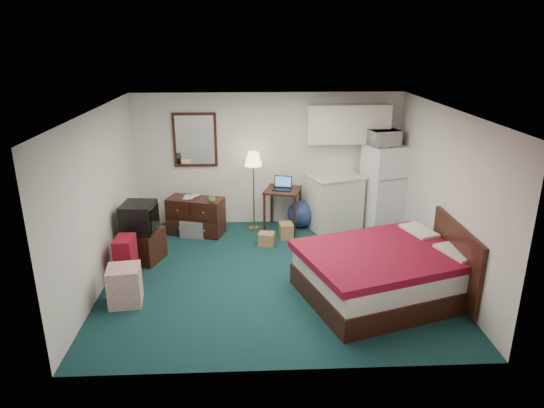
{
  "coord_description": "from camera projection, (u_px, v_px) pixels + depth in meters",
  "views": [
    {
      "loc": [
        -0.35,
        -6.65,
        3.45
      ],
      "look_at": [
        -0.03,
        0.15,
        1.09
      ],
      "focal_mm": 32.0,
      "sensor_mm": 36.0,
      "label": 1
    }
  ],
  "objects": [
    {
      "name": "tv_stand",
      "position": [
        144.0,
        245.0,
        7.82
      ],
      "size": [
        0.67,
        0.7,
        0.52
      ],
      "primitive_type": null,
      "rotation": [
        0.0,
        0.0,
        -0.33
      ],
      "color": "black",
      "rests_on": "floor"
    },
    {
      "name": "crt_tv",
      "position": [
        139.0,
        218.0,
        7.64
      ],
      "size": [
        0.55,
        0.59,
        0.47
      ],
      "primitive_type": null,
      "rotation": [
        0.0,
        0.0,
        -0.09
      ],
      "color": "black",
      "rests_on": "tv_stand"
    },
    {
      "name": "cardboard_box_b",
      "position": [
        286.0,
        230.0,
        8.74
      ],
      "size": [
        0.26,
        0.3,
        0.28
      ],
      "primitive_type": null,
      "rotation": [
        0.0,
        0.0,
        0.1
      ],
      "color": "#92764C",
      "rests_on": "floor"
    },
    {
      "name": "file_bin",
      "position": [
        194.0,
        228.0,
        8.83
      ],
      "size": [
        0.49,
        0.4,
        0.31
      ],
      "primitive_type": null,
      "rotation": [
        0.0,
        0.0,
        -0.18
      ],
      "color": "gray",
      "rests_on": "floor"
    },
    {
      "name": "kitchen_counter",
      "position": [
        334.0,
        202.0,
        9.11
      ],
      "size": [
        1.08,
        0.94,
        0.99
      ],
      "primitive_type": null,
      "rotation": [
        0.0,
        0.0,
        0.32
      ],
      "color": "white",
      "rests_on": "floor"
    },
    {
      "name": "cardboard_box_a",
      "position": [
        267.0,
        239.0,
        8.44
      ],
      "size": [
        0.31,
        0.28,
        0.22
      ],
      "primitive_type": null,
      "rotation": [
        0.0,
        0.0,
        -0.23
      ],
      "color": "#92764C",
      "rests_on": "floor"
    },
    {
      "name": "mirror",
      "position": [
        195.0,
        140.0,
        8.91
      ],
      "size": [
        0.8,
        0.06,
        1.0
      ],
      "primitive_type": null,
      "color": "white",
      "rests_on": "walls"
    },
    {
      "name": "retail_box",
      "position": [
        125.0,
        285.0,
        6.54
      ],
      "size": [
        0.48,
        0.48,
        0.53
      ],
      "primitive_type": null,
      "rotation": [
        0.0,
        0.0,
        0.13
      ],
      "color": "white",
      "rests_on": "floor"
    },
    {
      "name": "fridge",
      "position": [
        383.0,
        187.0,
        9.03
      ],
      "size": [
        0.82,
        0.82,
        1.59
      ],
      "primitive_type": null,
      "rotation": [
        0.0,
        0.0,
        0.3
      ],
      "color": "white",
      "rests_on": "floor"
    },
    {
      "name": "upper_cabinets",
      "position": [
        348.0,
        124.0,
        8.8
      ],
      "size": [
        1.5,
        0.35,
        0.7
      ],
      "primitive_type": null,
      "color": "white",
      "rests_on": "walls"
    },
    {
      "name": "suitcase",
      "position": [
        126.0,
        259.0,
        7.17
      ],
      "size": [
        0.27,
        0.42,
        0.67
      ],
      "primitive_type": null,
      "rotation": [
        0.0,
        0.0,
        -0.03
      ],
      "color": "maroon",
      "rests_on": "floor"
    },
    {
      "name": "laptop",
      "position": [
        282.0,
        184.0,
        8.87
      ],
      "size": [
        0.38,
        0.34,
        0.23
      ],
      "primitive_type": null,
      "rotation": [
        0.0,
        0.0,
        -0.23
      ],
      "color": "black",
      "rests_on": "desk"
    },
    {
      "name": "book_b",
      "position": [
        191.0,
        190.0,
        8.87
      ],
      "size": [
        0.13,
        0.1,
        0.2
      ],
      "primitive_type": "imported",
      "rotation": [
        0.0,
        0.0,
        -0.61
      ],
      "color": "#92764C",
      "rests_on": "dresser"
    },
    {
      "name": "headboard",
      "position": [
        455.0,
        259.0,
        6.68
      ],
      "size": [
        0.06,
        1.56,
        1.0
      ],
      "primitive_type": null,
      "color": "black",
      "rests_on": "walls"
    },
    {
      "name": "dresser",
      "position": [
        196.0,
        216.0,
        8.86
      ],
      "size": [
        1.09,
        0.73,
        0.68
      ],
      "primitive_type": null,
      "rotation": [
        0.0,
        0.0,
        -0.3
      ],
      "color": "black",
      "rests_on": "floor"
    },
    {
      "name": "desk",
      "position": [
        283.0,
        209.0,
        9.06
      ],
      "size": [
        0.77,
        0.77,
        0.78
      ],
      "primitive_type": null,
      "rotation": [
        0.0,
        0.0,
        -0.29
      ],
      "color": "black",
      "rests_on": "floor"
    },
    {
      "name": "mug",
      "position": [
        212.0,
        199.0,
        8.54
      ],
      "size": [
        0.15,
        0.14,
        0.12
      ],
      "primitive_type": "imported",
      "rotation": [
        0.0,
        0.0,
        -0.44
      ],
      "color": "#619A4D",
      "rests_on": "dresser"
    },
    {
      "name": "floor",
      "position": [
        274.0,
        274.0,
        7.42
      ],
      "size": [
        5.0,
        4.5,
        0.01
      ],
      "primitive_type": "cube",
      "color": "#193F45",
      "rests_on": "ground"
    },
    {
      "name": "book_a",
      "position": [
        183.0,
        191.0,
        8.75
      ],
      "size": [
        0.18,
        0.03,
        0.25
      ],
      "primitive_type": "imported",
      "rotation": [
        0.0,
        0.0,
        -0.07
      ],
      "color": "#92764C",
      "rests_on": "dresser"
    },
    {
      "name": "microwave",
      "position": [
        384.0,
        136.0,
        8.64
      ],
      "size": [
        0.58,
        0.42,
        0.35
      ],
      "primitive_type": "imported",
      "rotation": [
        0.0,
        0.0,
        0.29
      ],
      "color": "white",
      "rests_on": "fridge"
    },
    {
      "name": "bed",
      "position": [
        384.0,
        274.0,
        6.71
      ],
      "size": [
        2.53,
        2.23,
        0.68
      ],
      "primitive_type": null,
      "rotation": [
        0.0,
        0.0,
        0.32
      ],
      "color": "maroon",
      "rests_on": "floor"
    },
    {
      "name": "walls",
      "position": [
        275.0,
        197.0,
        7.01
      ],
      "size": [
        5.01,
        4.51,
        2.5
      ],
      "color": "white",
      "rests_on": "floor"
    },
    {
      "name": "floor_lamp",
      "position": [
        254.0,
        191.0,
        8.96
      ],
      "size": [
        0.33,
        0.33,
        1.48
      ],
      "primitive_type": null,
      "rotation": [
        0.0,
        0.0,
        -0.04
      ],
      "color": "#BD8E41",
      "rests_on": "floor"
    },
    {
      "name": "ceiling",
      "position": [
        275.0,
        110.0,
        6.6
      ],
      "size": [
        5.0,
        4.5,
        0.01
      ],
      "primitive_type": "cube",
      "color": "white",
      "rests_on": "walls"
    },
    {
      "name": "exercise_ball",
      "position": [
        301.0,
        214.0,
        9.21
      ],
      "size": [
        0.56,
        0.56,
        0.51
      ],
      "primitive_type": "sphere",
      "rotation": [
        0.0,
        0.0,
        0.1
      ],
      "color": "navy",
      "rests_on": "floor"
    }
  ]
}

